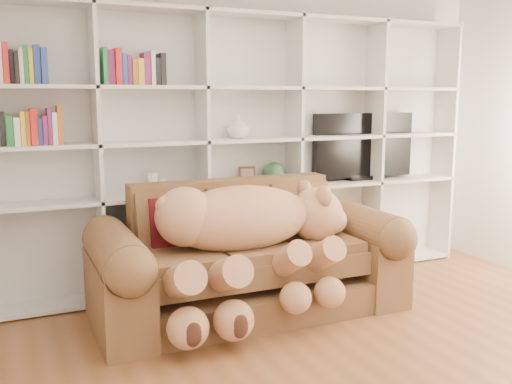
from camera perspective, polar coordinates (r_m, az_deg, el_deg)
name	(u,v)px	position (r m, az deg, el deg)	size (l,w,h in m)	color
wall_back	(241,133)	(5.24, -1.48, 5.95)	(5.00, 0.02, 2.70)	silver
bookshelf	(222,139)	(5.03, -3.41, 5.28)	(4.43, 0.35, 2.40)	silver
sofa	(248,264)	(4.51, -0.80, -7.20)	(2.39, 1.03, 1.00)	brown
teddy_bear	(247,233)	(4.22, -0.89, -4.10)	(1.67, 0.94, 0.97)	tan
throw_pillow	(176,224)	(4.41, -8.01, -3.20)	(0.41, 0.13, 0.41)	#590F1A
gift_box	(378,275)	(5.15, 12.12, -8.15)	(0.33, 0.31, 0.26)	#B64618
tv	(363,147)	(5.72, 10.68, 4.46)	(1.11, 0.18, 0.65)	black
picture_frame	(247,177)	(5.09, -0.93, 1.52)	(0.15, 0.03, 0.19)	#51301B
green_vase	(274,174)	(5.20, 1.83, 1.79)	(0.22, 0.22, 0.22)	#2A5232
figurine_tall	(152,184)	(4.82, -10.31, 0.78)	(0.09, 0.09, 0.18)	silver
figurine_short	(161,186)	(4.84, -9.45, 0.58)	(0.08, 0.08, 0.14)	silver
snow_globe	(193,185)	(4.92, -6.32, 0.68)	(0.11, 0.11, 0.11)	silver
shelf_vase	(238,127)	(5.01, -1.83, 6.55)	(0.19, 0.19, 0.20)	beige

